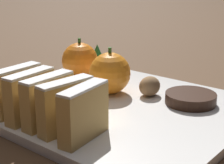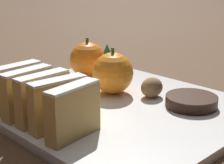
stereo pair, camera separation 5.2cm
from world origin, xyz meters
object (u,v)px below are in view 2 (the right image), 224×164
orange_near (88,60)px  walnut (152,87)px  orange_far (113,73)px  chocolate_cookie (191,101)px

orange_near → walnut: 0.14m
orange_far → chocolate_cookie: size_ratio=0.99×
orange_far → chocolate_cookie: orange_far is taller
walnut → orange_near: bearing=90.1°
orange_near → orange_far: size_ratio=0.98×
walnut → chocolate_cookie: 0.06m
walnut → chocolate_cookie: bearing=-82.4°
walnut → chocolate_cookie: (0.01, -0.06, -0.01)m
orange_near → walnut: bearing=-89.9°
orange_far → chocolate_cookie: (0.04, -0.12, -0.02)m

